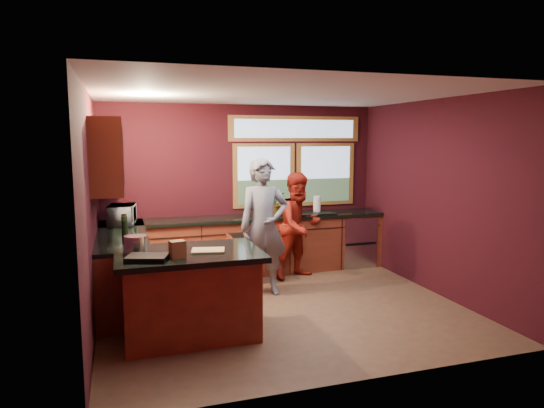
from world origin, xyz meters
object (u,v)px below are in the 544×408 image
island (190,293)px  stock_pot (135,244)px  person_red (299,225)px  person_grey (264,227)px  cutting_board (208,250)px

island → stock_pot: (-0.55, 0.15, 0.56)m
island → person_red: 2.65m
person_grey → stock_pot: (-1.73, -0.99, 0.09)m
person_red → island: bearing=-157.0°
person_grey → person_red: (0.76, 0.62, -0.13)m
island → cutting_board: cutting_board is taller
person_grey → person_red: 0.99m
cutting_board → stock_pot: stock_pot is taller
island → person_grey: (1.18, 1.14, 0.47)m
stock_pot → person_red: bearing=32.9°
person_grey → stock_pot: person_grey is taller
island → cutting_board: size_ratio=4.43×
person_grey → cutting_board: person_grey is taller
island → cutting_board: 0.52m
person_grey → person_red: size_ratio=1.15×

